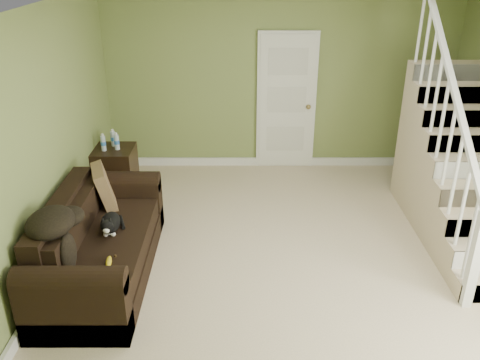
{
  "coord_description": "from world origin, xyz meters",
  "views": [
    {
      "loc": [
        -0.58,
        -4.47,
        3.1
      ],
      "look_at": [
        -0.58,
        0.35,
        0.85
      ],
      "focal_mm": 38.0,
      "sensor_mm": 36.0,
      "label": 1
    }
  ],
  "objects_px": {
    "sofa": "(98,247)",
    "cat": "(110,224)",
    "banana": "(109,262)",
    "side_table": "(115,171)"
  },
  "relations": [
    {
      "from": "sofa",
      "to": "cat",
      "type": "distance_m",
      "value": 0.28
    },
    {
      "from": "sofa",
      "to": "banana",
      "type": "bearing_deg",
      "value": -63.86
    },
    {
      "from": "sofa",
      "to": "side_table",
      "type": "xyz_separation_m",
      "value": [
        -0.24,
        1.86,
        0.01
      ]
    },
    {
      "from": "banana",
      "to": "sofa",
      "type": "bearing_deg",
      "value": 108.68
    },
    {
      "from": "side_table",
      "to": "cat",
      "type": "height_order",
      "value": "side_table"
    },
    {
      "from": "sofa",
      "to": "cat",
      "type": "xyz_separation_m",
      "value": [
        0.13,
        0.06,
        0.23
      ]
    },
    {
      "from": "side_table",
      "to": "banana",
      "type": "bearing_deg",
      "value": -78.25
    },
    {
      "from": "cat",
      "to": "banana",
      "type": "xyz_separation_m",
      "value": [
        0.12,
        -0.57,
        -0.07
      ]
    },
    {
      "from": "cat",
      "to": "banana",
      "type": "relative_size",
      "value": 2.74
    },
    {
      "from": "sofa",
      "to": "banana",
      "type": "distance_m",
      "value": 0.59
    }
  ]
}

